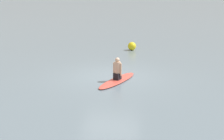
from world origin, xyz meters
TOP-DOWN VIEW (x-y plane):
  - ground_plane at (0.00, 0.00)m, footprint 400.00×400.00m
  - surfboard at (0.37, -0.71)m, footprint 1.58×2.86m
  - person_paddler at (0.37, -0.71)m, footprint 0.40×0.37m
  - buoy_marker at (0.39, 6.17)m, footprint 0.50×0.50m

SIDE VIEW (x-z plane):
  - ground_plane at x=0.00m, z-range 0.00..0.00m
  - surfboard at x=0.37m, z-range 0.00..0.08m
  - buoy_marker at x=0.39m, z-range 0.00..0.50m
  - person_paddler at x=0.37m, z-range 0.04..0.96m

